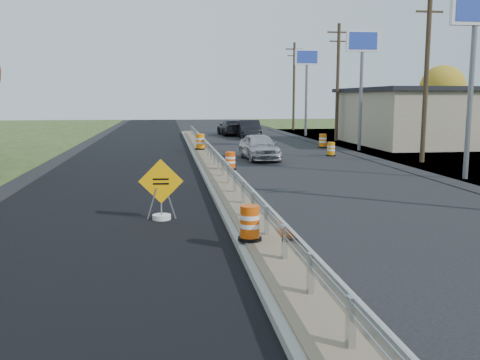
{
  "coord_description": "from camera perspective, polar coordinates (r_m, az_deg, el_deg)",
  "views": [
    {
      "loc": [
        -2.38,
        -18.43,
        3.51
      ],
      "look_at": [
        -0.22,
        -2.92,
        1.1
      ],
      "focal_mm": 40.0,
      "sensor_mm": 36.0,
      "label": 1
    }
  ],
  "objects": [
    {
      "name": "guardrail",
      "position": [
        27.67,
        -2.94,
        2.96
      ],
      "size": [
        0.1,
        46.15,
        0.72
      ],
      "color": "silver",
      "rests_on": "median"
    },
    {
      "name": "tree_far_yellow",
      "position": [
        59.63,
        20.8,
        9.17
      ],
      "size": [
        4.62,
        4.62,
        6.86
      ],
      "color": "#473523",
      "rests_on": "ground"
    },
    {
      "name": "car_dark_far",
      "position": [
        50.88,
        -0.99,
        5.61
      ],
      "size": [
        2.33,
        5.13,
        1.46
      ],
      "primitive_type": "imported",
      "rotation": [
        0.0,
        0.0,
        3.2
      ],
      "color": "black",
      "rests_on": "ground"
    },
    {
      "name": "retail_building_near",
      "position": [
        45.0,
        23.54,
        6.3
      ],
      "size": [
        18.5,
        12.5,
        4.27
      ],
      "color": "tan",
      "rests_on": "ground"
    },
    {
      "name": "median",
      "position": [
        26.75,
        -2.74,
        1.44
      ],
      "size": [
        1.6,
        55.0,
        0.23
      ],
      "color": "gray",
      "rests_on": "ground"
    },
    {
      "name": "utility_pole_nmid",
      "position": [
        44.66,
        10.38,
        10.43
      ],
      "size": [
        1.9,
        0.26,
        9.4
      ],
      "color": "#473523",
      "rests_on": "ground"
    },
    {
      "name": "barrel_shoulder_near",
      "position": [
        33.15,
        9.68,
        3.24
      ],
      "size": [
        0.57,
        0.57,
        0.84
      ],
      "color": "black",
      "rests_on": "ground"
    },
    {
      "name": "barrel_median_mid",
      "position": [
        24.66,
        -1.03,
        2.02
      ],
      "size": [
        0.56,
        0.56,
        0.82
      ],
      "color": "black",
      "rests_on": "median"
    },
    {
      "name": "barrel_median_far",
      "position": [
        34.46,
        -4.26,
        4.06
      ],
      "size": [
        0.68,
        0.68,
        1.0
      ],
      "color": "black",
      "rests_on": "median"
    },
    {
      "name": "pylon_sign_south",
      "position": [
        25.18,
        23.76,
        14.79
      ],
      "size": [
        2.2,
        0.3,
        7.9
      ],
      "color": "slate",
      "rests_on": "ground"
    },
    {
      "name": "barrel_median_near",
      "position": [
        12.43,
        1.05,
        -4.69
      ],
      "size": [
        0.56,
        0.56,
        0.82
      ],
      "color": "black",
      "rests_on": "median"
    },
    {
      "name": "car_silver",
      "position": [
        30.64,
        2.07,
        3.58
      ],
      "size": [
        2.06,
        4.52,
        1.51
      ],
      "primitive_type": "imported",
      "rotation": [
        0.0,
        0.0,
        0.06
      ],
      "color": "#B1B0B5",
      "rests_on": "ground"
    },
    {
      "name": "ground",
      "position": [
        18.91,
        -0.55,
        -1.95
      ],
      "size": [
        140.0,
        140.0,
        0.0
      ],
      "primitive_type": "plane",
      "color": "black",
      "rests_on": "ground"
    },
    {
      "name": "barrel_shoulder_mid",
      "position": [
        38.67,
        8.82,
        4.13
      ],
      "size": [
        0.66,
        0.66,
        0.97
      ],
      "color": "black",
      "rests_on": "ground"
    },
    {
      "name": "utility_pole_north",
      "position": [
        59.1,
        5.77,
        10.08
      ],
      "size": [
        1.9,
        0.26,
        9.4
      ],
      "color": "#473523",
      "rests_on": "ground"
    },
    {
      "name": "milled_overlay",
      "position": [
        28.72,
        -11.89,
        1.55
      ],
      "size": [
        7.2,
        120.0,
        0.01
      ],
      "primitive_type": "cube",
      "color": "black",
      "rests_on": "ground"
    },
    {
      "name": "pylon_sign_north",
      "position": [
        50.2,
        7.14,
        12.07
      ],
      "size": [
        2.2,
        0.3,
        7.9
      ],
      "color": "slate",
      "rests_on": "ground"
    },
    {
      "name": "car_dark_mid",
      "position": [
        46.63,
        1.03,
        5.42
      ],
      "size": [
        2.04,
        5.0,
        1.61
      ],
      "primitive_type": "imported",
      "rotation": [
        0.0,
        0.0,
        -0.07
      ],
      "color": "black",
      "rests_on": "ground"
    },
    {
      "name": "pylon_sign_mid",
      "position": [
        36.88,
        12.91,
        13.14
      ],
      "size": [
        2.2,
        0.3,
        7.9
      ],
      "color": "slate",
      "rests_on": "ground"
    },
    {
      "name": "caution_sign",
      "position": [
        15.66,
        -8.38,
        -2.61
      ],
      "size": [
        1.29,
        0.54,
        1.78
      ],
      "rotation": [
        0.0,
        0.0,
        -0.08
      ],
      "color": "white",
      "rests_on": "ground"
    },
    {
      "name": "utility_pole_smid",
      "position": [
        30.77,
        19.27,
        10.92
      ],
      "size": [
        1.9,
        0.26,
        9.4
      ],
      "color": "#473523",
      "rests_on": "ground"
    }
  ]
}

